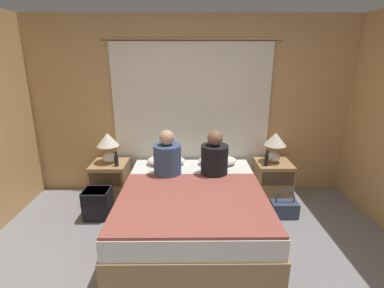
% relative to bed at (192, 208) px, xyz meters
% --- Properties ---
extents(wall_back, '(4.64, 0.06, 2.50)m').
position_rel_bed_xyz_m(wall_back, '(0.00, 1.09, 1.00)').
color(wall_back, tan).
rests_on(wall_back, ground_plane).
extents(curtain_panel, '(2.41, 0.02, 2.18)m').
position_rel_bed_xyz_m(curtain_panel, '(0.00, 1.02, 0.84)').
color(curtain_panel, white).
rests_on(curtain_panel, ground_plane).
extents(bed, '(1.64, 1.94, 0.50)m').
position_rel_bed_xyz_m(bed, '(0.00, 0.00, 0.00)').
color(bed, '#99754C').
rests_on(bed, ground_plane).
extents(nightstand_left, '(0.48, 0.47, 0.54)m').
position_rel_bed_xyz_m(nightstand_left, '(-1.15, 0.72, 0.03)').
color(nightstand_left, '#A87F51').
rests_on(nightstand_left, ground_plane).
extents(nightstand_right, '(0.48, 0.47, 0.54)m').
position_rel_bed_xyz_m(nightstand_right, '(1.15, 0.72, 0.03)').
color(nightstand_right, '#A87F51').
rests_on(nightstand_right, ground_plane).
extents(lamp_left, '(0.30, 0.30, 0.42)m').
position_rel_bed_xyz_m(lamp_left, '(-1.15, 0.75, 0.57)').
color(lamp_left, silver).
rests_on(lamp_left, nightstand_left).
extents(lamp_right, '(0.30, 0.30, 0.42)m').
position_rel_bed_xyz_m(lamp_right, '(1.15, 0.75, 0.57)').
color(lamp_right, silver).
rests_on(lamp_right, nightstand_right).
extents(pillow_left, '(0.53, 0.33, 0.12)m').
position_rel_bed_xyz_m(pillow_left, '(-0.36, 0.77, 0.31)').
color(pillow_left, white).
rests_on(pillow_left, bed).
extents(pillow_right, '(0.53, 0.33, 0.12)m').
position_rel_bed_xyz_m(pillow_right, '(0.36, 0.77, 0.31)').
color(pillow_right, white).
rests_on(pillow_right, bed).
extents(blanket_on_bed, '(1.58, 1.30, 0.03)m').
position_rel_bed_xyz_m(blanket_on_bed, '(0.00, -0.29, 0.27)').
color(blanket_on_bed, '#994C42').
rests_on(blanket_on_bed, bed).
extents(person_left_in_bed, '(0.35, 0.35, 0.59)m').
position_rel_bed_xyz_m(person_left_in_bed, '(-0.31, 0.40, 0.49)').
color(person_left_in_bed, '#38517A').
rests_on(person_left_in_bed, bed).
extents(person_right_in_bed, '(0.34, 0.34, 0.59)m').
position_rel_bed_xyz_m(person_right_in_bed, '(0.28, 0.40, 0.49)').
color(person_right_in_bed, black).
rests_on(person_right_in_bed, bed).
extents(beer_bottle_on_left_stand, '(0.06, 0.06, 0.20)m').
position_rel_bed_xyz_m(beer_bottle_on_left_stand, '(-1.01, 0.61, 0.37)').
color(beer_bottle_on_left_stand, black).
rests_on(beer_bottle_on_left_stand, nightstand_left).
extents(beer_bottle_on_right_stand, '(0.06, 0.06, 0.21)m').
position_rel_bed_xyz_m(beer_bottle_on_right_stand, '(1.01, 0.61, 0.38)').
color(beer_bottle_on_right_stand, black).
rests_on(beer_bottle_on_right_stand, nightstand_right).
extents(backpack_on_floor, '(0.33, 0.29, 0.38)m').
position_rel_bed_xyz_m(backpack_on_floor, '(-1.18, 0.22, -0.03)').
color(backpack_on_floor, black).
rests_on(backpack_on_floor, ground_plane).
extents(handbag_on_floor, '(0.33, 0.19, 0.36)m').
position_rel_bed_xyz_m(handbag_on_floor, '(1.17, 0.22, -0.14)').
color(handbag_on_floor, '#333D56').
rests_on(handbag_on_floor, ground_plane).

